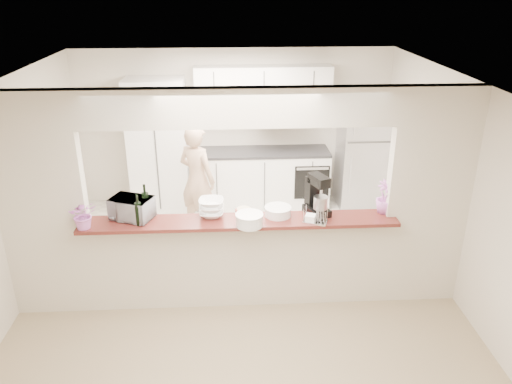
{
  "coord_description": "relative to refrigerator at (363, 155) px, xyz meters",
  "views": [
    {
      "loc": [
        -0.09,
        -4.84,
        3.47
      ],
      "look_at": [
        0.2,
        0.3,
        1.26
      ],
      "focal_mm": 35.0,
      "sensor_mm": 36.0,
      "label": 1
    }
  ],
  "objects": [
    {
      "name": "plate_stack_b",
      "position": [
        -1.63,
        -2.62,
        0.29
      ],
      "size": [
        0.29,
        0.29,
        0.1
      ],
      "color": "white",
      "rests_on": "bar_counter"
    },
    {
      "name": "red_bowl",
      "position": [
        -2.03,
        -2.57,
        0.27
      ],
      "size": [
        0.13,
        0.13,
        0.06
      ],
      "primitive_type": "cylinder",
      "color": "maroon",
      "rests_on": "bar_counter"
    },
    {
      "name": "kitchen_cabinets",
      "position": [
        -2.24,
        0.07,
        0.12
      ],
      "size": [
        3.15,
        0.62,
        2.25
      ],
      "color": "white",
      "rests_on": "floor"
    },
    {
      "name": "flower_right",
      "position": [
        -0.45,
        -2.6,
        0.42
      ],
      "size": [
        0.24,
        0.24,
        0.37
      ],
      "primitive_type": "imported",
      "rotation": [
        0.0,
        0.0,
        0.16
      ],
      "color": "#BE66BD",
      "rests_on": "bar_counter"
    },
    {
      "name": "tile_overlay",
      "position": [
        -2.05,
        -1.1,
        -0.84
      ],
      "size": [
        5.0,
        2.9,
        0.01
      ],
      "primitive_type": "cube",
      "color": "beige",
      "rests_on": "floor"
    },
    {
      "name": "partition",
      "position": [
        -2.05,
        -2.65,
        0.63
      ],
      "size": [
        5.0,
        0.15,
        2.5
      ],
      "color": "beige",
      "rests_on": "floor"
    },
    {
      "name": "utensil_caddy",
      "position": [
        -1.25,
        -2.8,
        0.34
      ],
      "size": [
        0.28,
        0.22,
        0.23
      ],
      "color": "silver",
      "rests_on": "bar_counter"
    },
    {
      "name": "serving_bowls",
      "position": [
        -2.35,
        -2.6,
        0.34
      ],
      "size": [
        0.28,
        0.28,
        0.2
      ],
      "primitive_type": "imported",
      "rotation": [
        0.0,
        0.0,
        -0.04
      ],
      "color": "white",
      "rests_on": "bar_counter"
    },
    {
      "name": "toaster_oven",
      "position": [
        -3.2,
        -2.6,
        0.36
      ],
      "size": [
        0.51,
        0.43,
        0.24
      ],
      "primitive_type": "imported",
      "rotation": [
        0.0,
        0.0,
        -0.37
      ],
      "color": "#ABAAB0",
      "rests_on": "bar_counter"
    },
    {
      "name": "refrigerator",
      "position": [
        0.0,
        0.0,
        0.0
      ],
      "size": [
        0.75,
        0.7,
        1.7
      ],
      "primitive_type": "cube",
      "color": "#B8B7BD",
      "rests_on": "floor"
    },
    {
      "name": "plate_stack_a",
      "position": [
        -1.95,
        -2.84,
        0.31
      ],
      "size": [
        0.29,
        0.29,
        0.13
      ],
      "color": "white",
      "rests_on": "bar_counter"
    },
    {
      "name": "floor",
      "position": [
        -2.05,
        -2.65,
        -0.85
      ],
      "size": [
        6.0,
        6.0,
        0.0
      ],
      "primitive_type": "plane",
      "color": "tan",
      "rests_on": "ground"
    },
    {
      "name": "bar_counter",
      "position": [
        -2.05,
        -2.65,
        -0.27
      ],
      "size": [
        3.4,
        0.38,
        1.09
      ],
      "color": "beige",
      "rests_on": "floor"
    },
    {
      "name": "wine_bottle_a",
      "position": [
        -3.1,
        -2.76,
        0.37
      ],
      "size": [
        0.07,
        0.07,
        0.34
      ],
      "color": "black",
      "rests_on": "bar_counter"
    },
    {
      "name": "wine_bottle_b",
      "position": [
        -3.05,
        -2.58,
        0.39
      ],
      "size": [
        0.08,
        0.08,
        0.38
      ],
      "color": "black",
      "rests_on": "bar_counter"
    },
    {
      "name": "person",
      "position": [
        -2.61,
        -0.82,
        -0.04
      ],
      "size": [
        0.7,
        0.65,
        1.61
      ],
      "primitive_type": "imported",
      "rotation": [
        0.0,
        0.0,
        2.53
      ],
      "color": "tan",
      "rests_on": "floor"
    },
    {
      "name": "stand_mixer",
      "position": [
        -1.21,
        -2.59,
        0.44
      ],
      "size": [
        0.3,
        0.36,
        0.46
      ],
      "color": "black",
      "rests_on": "bar_counter"
    },
    {
      "name": "tan_bowl",
      "position": [
        -2.0,
        -2.57,
        0.28
      ],
      "size": [
        0.16,
        0.16,
        0.07
      ],
      "primitive_type": "cylinder",
      "color": "#C2B088",
      "rests_on": "bar_counter"
    },
    {
      "name": "flower_left",
      "position": [
        -3.65,
        -2.8,
        0.39
      ],
      "size": [
        0.34,
        0.31,
        0.31
      ],
      "primitive_type": "imported",
      "rotation": [
        0.0,
        0.0,
        0.29
      ],
      "color": "#C86AB2",
      "rests_on": "bar_counter"
    }
  ]
}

